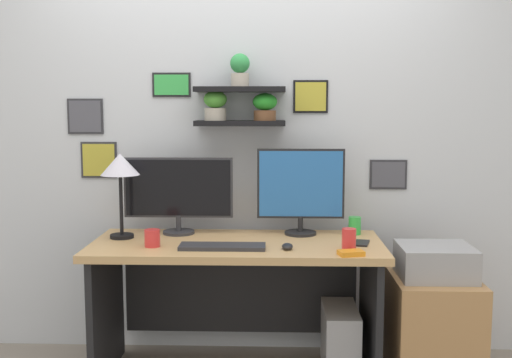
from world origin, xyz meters
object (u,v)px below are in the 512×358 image
object	(u,v)px
water_cup	(349,239)
pen_cup	(355,226)
printer	(435,262)
cell_phone	(362,243)
desk_lamp	(120,169)
computer_mouse	(287,246)
scissors_tray	(351,253)
desk	(238,278)
coffee_mug	(152,238)
monitor_left	(178,192)
drawer_cabinet	(433,330)
monitor_right	(301,189)
computer_tower_right	(340,344)
keyboard	(222,247)

from	to	relation	value
water_cup	pen_cup	bearing A→B (deg)	78.72
printer	cell_phone	bearing A→B (deg)	177.32
desk_lamp	cell_phone	distance (m)	1.36
computer_mouse	cell_phone	distance (m)	0.42
pen_cup	scissors_tray	distance (m)	0.51
scissors_tray	water_cup	world-z (taller)	water_cup
desk	coffee_mug	xyz separation A→B (m)	(-0.43, -0.18, 0.26)
pen_cup	printer	size ratio (longest dim) A/B	0.26
coffee_mug	computer_mouse	bearing A→B (deg)	-2.99
water_cup	printer	distance (m)	0.50
monitor_left	drawer_cabinet	size ratio (longest dim) A/B	1.07
printer	desk_lamp	bearing A→B (deg)	175.67
desk_lamp	printer	size ratio (longest dim) A/B	1.23
drawer_cabinet	scissors_tray	bearing A→B (deg)	-153.45
desk	coffee_mug	distance (m)	0.53
pen_cup	drawer_cabinet	bearing A→B (deg)	-34.31
desk	coffee_mug	size ratio (longest dim) A/B	17.31
computer_mouse	drawer_cabinet	size ratio (longest dim) A/B	0.16
coffee_mug	pen_cup	distance (m)	1.14
water_cup	monitor_right	bearing A→B (deg)	121.04
scissors_tray	coffee_mug	bearing A→B (deg)	171.13
computer_mouse	computer_tower_right	distance (m)	0.65
monitor_right	coffee_mug	bearing A→B (deg)	-156.43
cell_phone	pen_cup	world-z (taller)	pen_cup
keyboard	water_cup	size ratio (longest dim) A/B	4.00
monitor_left	computer_mouse	size ratio (longest dim) A/B	6.88
pen_cup	computer_tower_right	bearing A→B (deg)	-111.43
monitor_right	computer_tower_right	xyz separation A→B (m)	(0.21, -0.25, -0.81)
pen_cup	monitor_left	bearing A→B (deg)	-179.71
computer_mouse	drawer_cabinet	world-z (taller)	computer_mouse
keyboard	monitor_right	bearing A→B (deg)	41.93
monitor_right	drawer_cabinet	distance (m)	1.04
monitor_right	keyboard	distance (m)	0.61
coffee_mug	monitor_left	bearing A→B (deg)	75.92
monitor_left	pen_cup	world-z (taller)	monitor_left
keyboard	printer	xyz separation A→B (m)	(1.11, 0.11, -0.10)
computer_tower_right	printer	bearing A→B (deg)	-1.90
monitor_left	printer	bearing A→B (deg)	-10.65
monitor_left	computer_mouse	bearing A→B (deg)	-31.55
coffee_mug	scissors_tray	xyz separation A→B (m)	(1.01, -0.16, -0.03)
scissors_tray	printer	bearing A→B (deg)	26.55
coffee_mug	scissors_tray	world-z (taller)	coffee_mug
monitor_right	cell_phone	world-z (taller)	monitor_right
desk	cell_phone	distance (m)	0.70
monitor_left	keyboard	distance (m)	0.52
coffee_mug	water_cup	world-z (taller)	water_cup
coffee_mug	drawer_cabinet	bearing A→B (deg)	3.03
pen_cup	water_cup	distance (m)	0.40
desk_lamp	monitor_right	bearing A→B (deg)	7.71
computer_mouse	desk	bearing A→B (deg)	141.34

